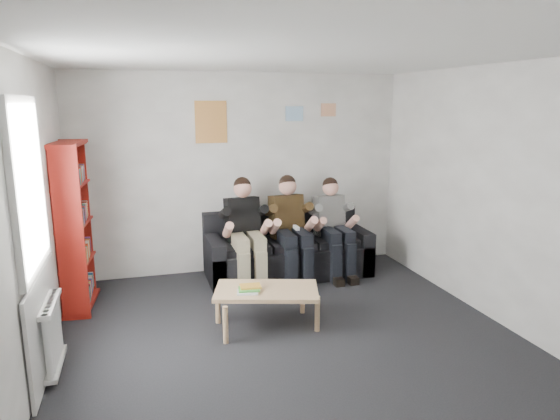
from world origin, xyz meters
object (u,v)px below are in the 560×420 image
at_px(person_left, 246,233).
at_px(person_right, 334,228).
at_px(person_middle, 291,229).
at_px(bookshelf, 75,226).
at_px(coffee_table, 267,293).
at_px(sofa, 287,252).

xyz_separation_m(person_left, person_right, (1.21, 0.00, -0.02)).
bearing_deg(person_right, person_left, 174.66).
bearing_deg(person_middle, bookshelf, 177.69).
bearing_deg(person_left, person_middle, -6.79).
distance_m(coffee_table, person_middle, 1.53).
distance_m(sofa, person_middle, 0.42).
bearing_deg(person_middle, coffee_table, -123.43).
distance_m(sofa, bookshelf, 2.71).
xyz_separation_m(sofa, person_middle, (0.00, -0.20, 0.37)).
distance_m(person_left, person_right, 1.21).
distance_m(sofa, person_left, 0.74).
xyz_separation_m(sofa, coffee_table, (-0.68, -1.54, 0.07)).
height_order(sofa, bookshelf, bookshelf).
relative_size(sofa, bookshelf, 1.15).
relative_size(person_middle, person_right, 1.04).
distance_m(person_middle, person_right, 0.61).
relative_size(coffee_table, person_middle, 0.77).
bearing_deg(coffee_table, person_right, 46.09).
distance_m(bookshelf, person_right, 3.23).
distance_m(sofa, coffee_table, 1.69).
relative_size(bookshelf, person_right, 1.44).
height_order(sofa, person_right, person_right).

